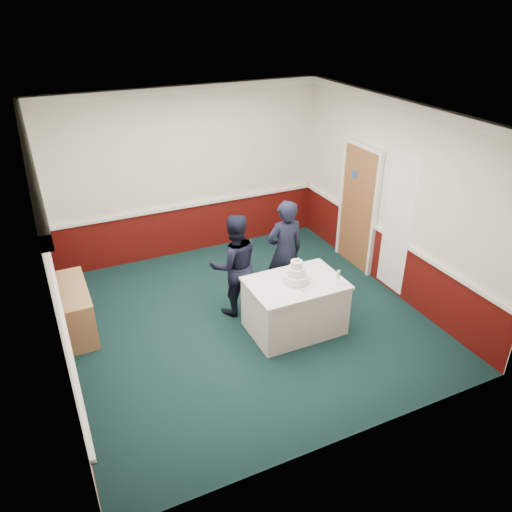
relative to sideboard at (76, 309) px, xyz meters
name	(u,v)px	position (x,y,z in m)	size (l,w,h in m)	color
ground	(246,320)	(2.28, -0.80, -0.35)	(5.00, 5.00, 0.00)	black
room_shell	(232,181)	(2.36, -0.19, 1.62)	(5.00, 5.00, 3.00)	silver
sideboard	(76,309)	(0.00, 0.00, 0.00)	(0.41, 1.20, 0.70)	#A67E50
cake_table	(295,306)	(2.82, -1.30, 0.05)	(1.32, 0.92, 0.79)	white
wedding_cake	(296,275)	(2.82, -1.30, 0.55)	(0.35, 0.35, 0.36)	white
cake_knife	(301,289)	(2.79, -1.50, 0.44)	(0.01, 0.22, 0.01)	silver
champagne_flute	(338,275)	(3.32, -1.58, 0.58)	(0.05, 0.05, 0.21)	silver
person_man	(235,265)	(2.24, -0.50, 0.44)	(0.77, 0.60, 1.58)	black
person_woman	(284,252)	(3.05, -0.52, 0.48)	(0.61, 0.40, 1.67)	black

